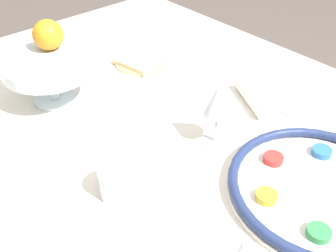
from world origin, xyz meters
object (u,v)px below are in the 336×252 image
at_px(seder_plate, 320,188).
at_px(cup_near, 118,182).
at_px(orange_fruit, 48,35).
at_px(bread_plate, 142,61).
at_px(napkin_roll, 252,98).
at_px(wine_glass, 218,102).
at_px(fruit_stand, 49,68).

relative_size(seder_plate, cup_near, 5.03).
height_order(orange_fruit, bread_plate, orange_fruit).
bearing_deg(bread_plate, napkin_roll, -167.46).
bearing_deg(napkin_roll, wine_glass, 102.54).
height_order(seder_plate, napkin_roll, napkin_roll).
relative_size(orange_fruit, bread_plate, 0.49).
bearing_deg(fruit_stand, wine_glass, -154.52).
bearing_deg(orange_fruit, napkin_roll, -139.63).
xyz_separation_m(orange_fruit, bread_plate, (-0.04, -0.25, -0.15)).
bearing_deg(bread_plate, fruit_stand, 91.00).
distance_m(fruit_stand, napkin_roll, 0.51).
xyz_separation_m(bread_plate, napkin_roll, (-0.35, -0.08, 0.01)).
bearing_deg(cup_near, wine_glass, -93.28).
xyz_separation_m(wine_glass, cup_near, (0.01, 0.25, -0.07)).
distance_m(seder_plate, napkin_roll, 0.32).
distance_m(wine_glass, bread_plate, 0.42).
bearing_deg(cup_near, orange_fruit, -13.69).
xyz_separation_m(fruit_stand, napkin_roll, (-0.35, -0.37, -0.08)).
bearing_deg(bread_plate, orange_fruit, 81.14).
bearing_deg(orange_fruit, bread_plate, -98.86).
distance_m(fruit_stand, cup_near, 0.38).
xyz_separation_m(wine_glass, fruit_stand, (0.39, 0.18, -0.01)).
bearing_deg(wine_glass, bread_plate, -14.74).
height_order(wine_glass, fruit_stand, wine_glass).
relative_size(wine_glass, cup_near, 2.13).
bearing_deg(orange_fruit, seder_plate, -164.54).
xyz_separation_m(orange_fruit, napkin_roll, (-0.39, -0.33, -0.14)).
xyz_separation_m(bread_plate, cup_near, (-0.38, 0.36, 0.02)).
height_order(bread_plate, napkin_roll, napkin_roll).
bearing_deg(seder_plate, orange_fruit, 15.46).
xyz_separation_m(seder_plate, orange_fruit, (0.67, 0.19, 0.14)).
bearing_deg(wine_glass, seder_plate, -171.75).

